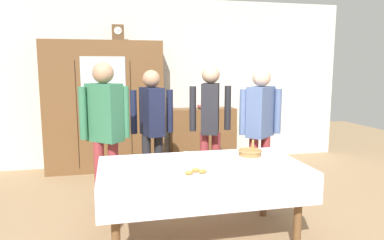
{
  "coord_description": "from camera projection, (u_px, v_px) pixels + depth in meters",
  "views": [
    {
      "loc": [
        -0.77,
        -3.24,
        1.6
      ],
      "look_at": [
        0.0,
        0.2,
        1.07
      ],
      "focal_mm": 33.1,
      "sensor_mm": 36.0,
      "label": 1
    }
  ],
  "objects": [
    {
      "name": "ground_plane",
      "position": [
        196.0,
        229.0,
        3.53
      ],
      "size": [
        12.0,
        12.0,
        0.0
      ],
      "primitive_type": "plane",
      "color": "#997A56",
      "rests_on": "ground"
    },
    {
      "name": "back_wall",
      "position": [
        160.0,
        82.0,
        5.89
      ],
      "size": [
        6.4,
        0.1,
        2.7
      ],
      "primitive_type": "cube",
      "color": "silver",
      "rests_on": "ground"
    },
    {
      "name": "dining_table",
      "position": [
        203.0,
        175.0,
        3.21
      ],
      "size": [
        1.85,
        1.01,
        0.72
      ],
      "color": "brown",
      "rests_on": "ground"
    },
    {
      "name": "wall_cabinet",
      "position": [
        105.0,
        107.0,
        5.46
      ],
      "size": [
        1.78,
        0.46,
        1.99
      ],
      "color": "brown",
      "rests_on": "ground"
    },
    {
      "name": "mantel_clock",
      "position": [
        118.0,
        33.0,
        5.35
      ],
      "size": [
        0.18,
        0.11,
        0.24
      ],
      "color": "brown",
      "rests_on": "wall_cabinet"
    },
    {
      "name": "bookshelf_low",
      "position": [
        203.0,
        136.0,
        5.93
      ],
      "size": [
        1.08,
        0.35,
        0.92
      ],
      "color": "brown",
      "rests_on": "ground"
    },
    {
      "name": "book_stack",
      "position": [
        203.0,
        107.0,
        5.86
      ],
      "size": [
        0.17,
        0.22,
        0.05
      ],
      "color": "#2D5184",
      "rests_on": "bookshelf_low"
    },
    {
      "name": "tea_cup_far_right",
      "position": [
        215.0,
        155.0,
        3.44
      ],
      "size": [
        0.13,
        0.13,
        0.06
      ],
      "color": "white",
      "rests_on": "dining_table"
    },
    {
      "name": "tea_cup_near_right",
      "position": [
        283.0,
        160.0,
        3.28
      ],
      "size": [
        0.13,
        0.13,
        0.06
      ],
      "color": "silver",
      "rests_on": "dining_table"
    },
    {
      "name": "tea_cup_back_edge",
      "position": [
        133.0,
        164.0,
        3.13
      ],
      "size": [
        0.13,
        0.13,
        0.06
      ],
      "color": "white",
      "rests_on": "dining_table"
    },
    {
      "name": "tea_cup_front_edge",
      "position": [
        168.0,
        159.0,
        3.33
      ],
      "size": [
        0.13,
        0.13,
        0.06
      ],
      "color": "silver",
      "rests_on": "dining_table"
    },
    {
      "name": "tea_cup_mid_left",
      "position": [
        265.0,
        163.0,
        3.16
      ],
      "size": [
        0.13,
        0.13,
        0.06
      ],
      "color": "white",
      "rests_on": "dining_table"
    },
    {
      "name": "tea_cup_far_left",
      "position": [
        187.0,
        156.0,
        3.43
      ],
      "size": [
        0.13,
        0.13,
        0.06
      ],
      "color": "silver",
      "rests_on": "dining_table"
    },
    {
      "name": "bread_basket",
      "position": [
        250.0,
        152.0,
        3.54
      ],
      "size": [
        0.24,
        0.24,
        0.16
      ],
      "color": "#9E7542",
      "rests_on": "dining_table"
    },
    {
      "name": "pastry_plate",
      "position": [
        196.0,
        174.0,
        2.89
      ],
      "size": [
        0.28,
        0.28,
        0.05
      ],
      "color": "white",
      "rests_on": "dining_table"
    },
    {
      "name": "spoon_mid_left",
      "position": [
        146.0,
        180.0,
        2.77
      ],
      "size": [
        0.12,
        0.02,
        0.01
      ],
      "color": "silver",
      "rests_on": "dining_table"
    },
    {
      "name": "spoon_center",
      "position": [
        241.0,
        168.0,
        3.1
      ],
      "size": [
        0.12,
        0.02,
        0.01
      ],
      "color": "silver",
      "rests_on": "dining_table"
    },
    {
      "name": "person_near_right_end",
      "position": [
        260.0,
        122.0,
        4.17
      ],
      "size": [
        0.52,
        0.39,
        1.59
      ],
      "color": "#933338",
      "rests_on": "ground"
    },
    {
      "name": "person_behind_table_right",
      "position": [
        105.0,
        124.0,
        3.75
      ],
      "size": [
        0.52,
        0.39,
        1.65
      ],
      "color": "#933338",
      "rests_on": "ground"
    },
    {
      "name": "person_by_cabinet",
      "position": [
        152.0,
        121.0,
        4.31
      ],
      "size": [
        0.52,
        0.4,
        1.57
      ],
      "color": "#232328",
      "rests_on": "ground"
    },
    {
      "name": "person_behind_table_left",
      "position": [
        210.0,
        118.0,
        4.32
      ],
      "size": [
        0.52,
        0.41,
        1.62
      ],
      "color": "#933338",
      "rests_on": "ground"
    }
  ]
}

